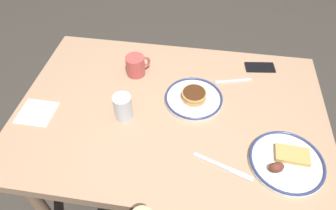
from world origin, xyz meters
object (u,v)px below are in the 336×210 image
paper_napkin (37,113)px  butter_knife (223,166)px  cell_phone (260,67)px  coffee_mug (136,65)px  fork_near (233,81)px  drinking_glass (123,108)px  plate_near_main (194,98)px  plate_center_pancakes (286,162)px

paper_napkin → butter_knife: (-0.81, 0.14, 0.00)m
cell_phone → paper_napkin: cell_phone is taller
coffee_mug → fork_near: 0.47m
drinking_glass → paper_napkin: bearing=5.6°
paper_napkin → butter_knife: bearing=169.8°
cell_phone → paper_napkin: 1.07m
coffee_mug → paper_napkin: 0.49m
coffee_mug → paper_napkin: bearing=40.7°
plate_near_main → plate_center_pancakes: bearing=143.5°
paper_napkin → butter_knife: size_ratio=0.66×
fork_near → drinking_glass: bearing=32.7°
drinking_glass → coffee_mug: bearing=-87.8°
cell_phone → fork_near: (0.13, 0.12, -0.00)m
coffee_mug → cell_phone: 0.62m
paper_napkin → fork_near: fork_near is taller
fork_near → paper_napkin: bearing=21.5°
plate_center_pancakes → fork_near: size_ratio=1.55×
plate_near_main → fork_near: bearing=-138.7°
coffee_mug → paper_napkin: size_ratio=0.75×
plate_center_pancakes → cell_phone: 0.55m
plate_center_pancakes → fork_near: bearing=-65.0°
plate_near_main → fork_near: plate_near_main is taller
drinking_glass → butter_knife: drinking_glass is taller
fork_near → butter_knife: (0.03, 0.47, -0.00)m
plate_center_pancakes → drinking_glass: bearing=-11.6°
plate_center_pancakes → plate_near_main: bearing=-36.5°
plate_near_main → butter_knife: (-0.14, 0.32, -0.01)m
plate_near_main → fork_near: 0.23m
paper_napkin → plate_center_pancakes: bearing=174.7°
drinking_glass → paper_napkin: (0.38, 0.04, -0.05)m
plate_near_main → paper_napkin: plate_near_main is taller
coffee_mug → fork_near: bearing=-178.6°
drinking_glass → cell_phone: bearing=-145.0°
plate_near_main → paper_napkin: 0.69m
plate_center_pancakes → paper_napkin: plate_center_pancakes is taller
coffee_mug → cell_phone: (-0.60, -0.13, -0.05)m
fork_near → plate_center_pancakes: bearing=115.0°
plate_near_main → drinking_glass: 0.32m
coffee_mug → drinking_glass: bearing=92.2°
coffee_mug → drinking_glass: (-0.01, 0.28, 0.00)m
coffee_mug → paper_napkin: coffee_mug is taller
cell_phone → fork_near: bearing=34.6°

